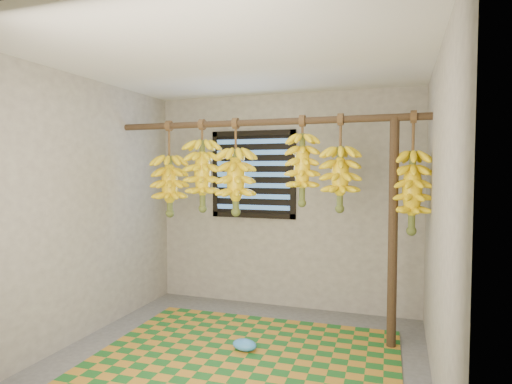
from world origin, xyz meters
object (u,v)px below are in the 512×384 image
at_px(banana_bunch_c, 236,181).
at_px(woven_mat, 245,359).
at_px(banana_bunch_b, 202,175).
at_px(banana_bunch_a, 170,185).
at_px(banana_bunch_e, 340,179).
at_px(plastic_bag, 245,345).
at_px(support_post, 393,234).
at_px(banana_bunch_f, 412,192).
at_px(banana_bunch_d, 302,169).

bearing_deg(banana_bunch_c, woven_mat, -63.02).
bearing_deg(banana_bunch_b, banana_bunch_c, -0.00).
distance_m(banana_bunch_a, banana_bunch_e, 1.73).
relative_size(banana_bunch_a, banana_bunch_e, 1.11).
height_order(plastic_bag, banana_bunch_b, banana_bunch_b).
relative_size(banana_bunch_c, banana_bunch_e, 1.07).
bearing_deg(banana_bunch_c, plastic_bag, -61.22).
relative_size(banana_bunch_a, banana_bunch_c, 1.04).
height_order(support_post, banana_bunch_c, banana_bunch_c).
distance_m(support_post, banana_bunch_e, 0.66).
bearing_deg(support_post, banana_bunch_a, -180.00).
bearing_deg(support_post, banana_bunch_f, 0.00).
distance_m(banana_bunch_a, banana_bunch_d, 1.39).
bearing_deg(banana_bunch_b, banana_bunch_f, 0.00).
relative_size(plastic_bag, banana_bunch_b, 0.25).
distance_m(plastic_bag, banana_bunch_b, 1.65).
xyz_separation_m(banana_bunch_a, banana_bunch_b, (0.37, 0.00, 0.10)).
height_order(woven_mat, banana_bunch_a, banana_bunch_a).
relative_size(woven_mat, plastic_bag, 10.98).
bearing_deg(banana_bunch_f, banana_bunch_e, -180.00).
height_order(woven_mat, banana_bunch_c, banana_bunch_c).
relative_size(plastic_bag, banana_bunch_d, 0.27).
relative_size(banana_bunch_b, banana_bunch_f, 0.87).
bearing_deg(woven_mat, support_post, 29.46).
bearing_deg(banana_bunch_c, banana_bunch_e, 0.00).
bearing_deg(plastic_bag, banana_bunch_d, 52.15).
bearing_deg(support_post, banana_bunch_b, 180.00).
xyz_separation_m(support_post, banana_bunch_c, (-1.46, -0.00, 0.44)).
xyz_separation_m(woven_mat, banana_bunch_e, (0.67, 0.64, 1.47)).
distance_m(plastic_bag, banana_bunch_a, 1.74).
xyz_separation_m(support_post, plastic_bag, (-1.19, -0.49, -0.94)).
distance_m(banana_bunch_a, banana_bunch_b, 0.39).
bearing_deg(woven_mat, banana_bunch_d, 62.76).
distance_m(woven_mat, banana_bunch_d, 1.71).
bearing_deg(banana_bunch_a, banana_bunch_d, 0.00).
distance_m(woven_mat, banana_bunch_a, 1.86).
height_order(banana_bunch_a, banana_bunch_f, same).
height_order(woven_mat, banana_bunch_f, banana_bunch_f).
distance_m(woven_mat, banana_bunch_c, 1.61).
distance_m(banana_bunch_b, banana_bunch_e, 1.36).
xyz_separation_m(support_post, banana_bunch_e, (-0.46, -0.00, 0.47)).
bearing_deg(banana_bunch_e, plastic_bag, -145.90).
xyz_separation_m(banana_bunch_a, banana_bunch_f, (2.34, 0.00, -0.03)).
xyz_separation_m(support_post, banana_bunch_f, (0.15, 0.00, 0.36)).
xyz_separation_m(banana_bunch_b, banana_bunch_f, (1.96, 0.00, -0.13)).
bearing_deg(banana_bunch_a, banana_bunch_c, 0.00).
bearing_deg(banana_bunch_d, banana_bunch_a, -180.00).
bearing_deg(banana_bunch_e, support_post, 0.00).
height_order(banana_bunch_b, banana_bunch_f, same).
distance_m(plastic_bag, banana_bunch_d, 1.63).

